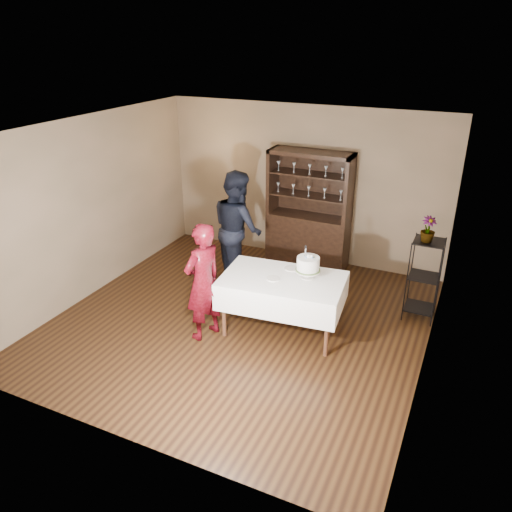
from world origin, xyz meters
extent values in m
plane|color=black|center=(0.00, 0.00, 0.00)|extent=(5.00, 5.00, 0.00)
plane|color=silver|center=(0.00, 0.00, 2.70)|extent=(5.00, 5.00, 0.00)
cube|color=brown|center=(0.00, 2.50, 1.35)|extent=(5.00, 0.02, 2.70)
cube|color=brown|center=(-2.50, 0.00, 1.35)|extent=(0.02, 5.00, 2.70)
cube|color=brown|center=(2.50, 0.00, 1.35)|extent=(0.02, 5.00, 2.70)
cube|color=black|center=(0.20, 2.24, 0.45)|extent=(1.40, 0.48, 0.90)
cube|color=black|center=(0.20, 2.46, 1.45)|extent=(1.40, 0.03, 1.10)
cube|color=black|center=(0.20, 2.24, 1.97)|extent=(1.40, 0.48, 0.06)
cube|color=black|center=(0.20, 2.24, 1.25)|extent=(1.28, 0.42, 0.02)
cube|color=black|center=(0.20, 2.24, 1.62)|extent=(1.28, 0.42, 0.02)
cylinder|color=black|center=(2.08, 1.00, 0.60)|extent=(0.02, 0.02, 1.20)
cylinder|color=black|center=(2.48, 1.00, 0.60)|extent=(0.02, 0.02, 1.20)
cylinder|color=black|center=(2.08, 1.40, 0.60)|extent=(0.02, 0.02, 1.20)
cylinder|color=black|center=(2.48, 1.40, 0.60)|extent=(0.02, 0.02, 1.20)
cube|color=black|center=(2.28, 1.20, 0.15)|extent=(0.40, 0.40, 0.02)
cube|color=black|center=(2.28, 1.20, 0.65)|extent=(0.40, 0.40, 0.01)
cube|color=black|center=(2.28, 1.20, 1.18)|extent=(0.40, 0.40, 0.02)
cube|color=white|center=(0.62, 0.04, 0.62)|extent=(1.70, 1.15, 0.37)
cylinder|color=#502E1D|center=(-0.04, -0.42, 0.38)|extent=(0.06, 0.06, 0.77)
cylinder|color=#502E1D|center=(1.35, -0.28, 0.38)|extent=(0.06, 0.06, 0.77)
cylinder|color=#502E1D|center=(-0.11, 0.35, 0.38)|extent=(0.06, 0.06, 0.77)
cylinder|color=#502E1D|center=(1.27, 0.49, 0.38)|extent=(0.06, 0.06, 0.77)
imported|color=#320406|center=(-0.28, -0.51, 0.81)|extent=(0.55, 0.68, 1.62)
imported|color=black|center=(-0.60, 1.13, 0.93)|extent=(1.14, 1.12, 1.86)
cylinder|color=white|center=(0.91, 0.19, 0.81)|extent=(0.19, 0.19, 0.01)
cylinder|color=white|center=(0.91, 0.19, 0.85)|extent=(0.05, 0.05, 0.09)
cylinder|color=white|center=(0.91, 0.19, 0.91)|extent=(0.33, 0.33, 0.01)
cylinder|color=#47622E|center=(0.91, 0.19, 0.92)|extent=(0.33, 0.33, 0.02)
cylinder|color=white|center=(0.91, 0.19, 1.01)|extent=(0.31, 0.31, 0.19)
sphere|color=#587BBD|center=(0.94, 0.19, 1.11)|extent=(0.02, 0.02, 0.02)
cube|color=silver|center=(0.87, 0.17, 1.16)|extent=(0.02, 0.02, 0.13)
cube|color=black|center=(0.87, 0.17, 1.24)|extent=(0.02, 0.02, 0.05)
cylinder|color=white|center=(0.51, -0.04, 0.81)|extent=(0.18, 0.18, 0.01)
cylinder|color=white|center=(0.62, 0.34, 0.81)|extent=(0.22, 0.22, 0.01)
imported|color=#47622E|center=(2.24, 1.16, 1.36)|extent=(0.27, 0.27, 0.35)
camera|label=1|loc=(2.75, -5.44, 3.81)|focal=35.00mm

